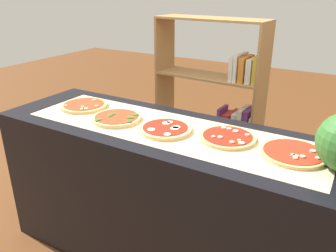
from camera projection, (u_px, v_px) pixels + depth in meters
name	position (u px, v px, depth m)	size (l,w,h in m)	color
counter	(168.00, 198.00, 2.09)	(2.12, 0.66, 0.92)	black
parchment_paper	(168.00, 129.00, 1.91)	(1.73, 0.47, 0.00)	beige
pizza_mushroom_0	(84.00, 105.00, 2.26)	(0.31, 0.31, 0.03)	#DBB26B
pizza_spinach_1	(117.00, 118.00, 2.04)	(0.29, 0.29, 0.03)	#E5C17F
pizza_mozzarella_2	(165.00, 129.00, 1.89)	(0.29, 0.29, 0.03)	#E5C17F
pizza_mushroom_3	(228.00, 137.00, 1.79)	(0.30, 0.30, 0.03)	#DBB26B
pizza_mushroom_4	(293.00, 153.00, 1.62)	(0.31, 0.31, 0.03)	#DBB26B
bookshelf	(221.00, 108.00, 2.94)	(0.96, 0.35, 1.43)	#A87A47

